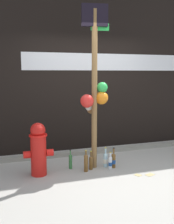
# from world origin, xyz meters

# --- Properties ---
(ground_plane) EXTENTS (14.00, 14.00, 0.00)m
(ground_plane) POSITION_xyz_m (0.00, 0.00, 0.00)
(ground_plane) COLOR #9E9B93
(building_wall) EXTENTS (10.00, 0.21, 3.87)m
(building_wall) POSITION_xyz_m (0.00, 1.67, 1.94)
(building_wall) COLOR black
(building_wall) RESTS_ON ground_plane
(curb_strip) EXTENTS (8.00, 0.12, 0.08)m
(curb_strip) POSITION_xyz_m (0.00, 1.16, 0.04)
(curb_strip) COLOR gray
(curb_strip) RESTS_ON ground_plane
(memorial_post) EXTENTS (0.52, 0.39, 2.80)m
(memorial_post) POSITION_xyz_m (-0.21, 0.40, 1.49)
(memorial_post) COLOR olive
(memorial_post) RESTS_ON ground_plane
(fire_hydrant) EXTENTS (0.49, 0.30, 0.88)m
(fire_hydrant) POSITION_xyz_m (-1.20, 0.33, 0.44)
(fire_hydrant) COLOR red
(fire_hydrant) RESTS_ON ground_plane
(bottle_0) EXTENTS (0.08, 0.08, 0.36)m
(bottle_0) POSITION_xyz_m (-0.01, 0.35, 0.13)
(bottle_0) COLOR #B2DBEA
(bottle_0) RESTS_ON ground_plane
(bottle_1) EXTENTS (0.07, 0.07, 0.38)m
(bottle_1) POSITION_xyz_m (-0.42, 0.23, 0.16)
(bottle_1) COLOR brown
(bottle_1) RESTS_ON ground_plane
(bottle_2) EXTENTS (0.07, 0.07, 0.33)m
(bottle_2) POSITION_xyz_m (-0.30, 0.30, 0.13)
(bottle_2) COLOR brown
(bottle_2) RESTS_ON ground_plane
(bottle_3) EXTENTS (0.07, 0.07, 0.37)m
(bottle_3) POSITION_xyz_m (0.11, 0.26, 0.14)
(bottle_3) COLOR brown
(bottle_3) RESTS_ON ground_plane
(bottle_4) EXTENTS (0.06, 0.06, 0.34)m
(bottle_4) POSITION_xyz_m (-0.64, 0.45, 0.14)
(bottle_4) COLOR #337038
(bottle_4) RESTS_ON ground_plane
(bottle_5) EXTENTS (0.07, 0.07, 0.31)m
(bottle_5) POSITION_xyz_m (0.02, 0.21, 0.12)
(bottle_5) COLOR silver
(bottle_5) RESTS_ON ground_plane
(litter_1) EXTENTS (0.13, 0.13, 0.01)m
(litter_1) POSITION_xyz_m (-0.39, 1.14, 0.00)
(litter_1) COLOR #8C99B2
(litter_1) RESTS_ON ground_plane
(litter_2) EXTENTS (0.17, 0.14, 0.01)m
(litter_2) POSITION_xyz_m (0.55, -0.24, 0.00)
(litter_2) COLOR tan
(litter_2) RESTS_ON ground_plane
(litter_3) EXTENTS (0.13, 0.14, 0.01)m
(litter_3) POSITION_xyz_m (0.36, -0.19, 0.00)
(litter_3) COLOR tan
(litter_3) RESTS_ON ground_plane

